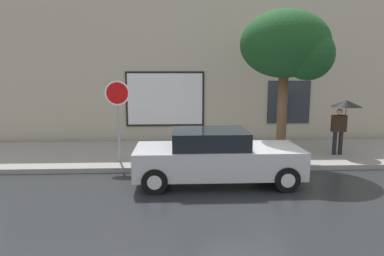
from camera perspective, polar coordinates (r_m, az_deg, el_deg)
ground_plane at (r=9.40m, az=10.21°, el=-8.96°), size 60.00×60.00×0.00m
sidewalk at (r=12.21m, az=7.11°, el=-4.25°), size 20.00×4.00×0.15m
building_facade at (r=14.35m, az=5.60°, el=11.48°), size 20.00×0.67×7.00m
parked_car at (r=9.03m, az=4.08°, el=-4.89°), size 4.35×1.81×1.44m
fire_hydrant at (r=11.13m, az=6.10°, el=-3.17°), size 0.30×0.44×0.77m
pedestrian_with_umbrella at (r=12.48m, az=24.27°, el=2.58°), size 1.00×1.00×1.86m
street_tree at (r=11.00m, az=16.16°, el=12.98°), size 2.77×2.35×4.69m
stop_sign at (r=10.65m, az=-12.42°, el=3.82°), size 0.76×0.10×2.54m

